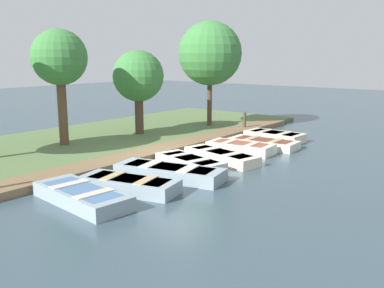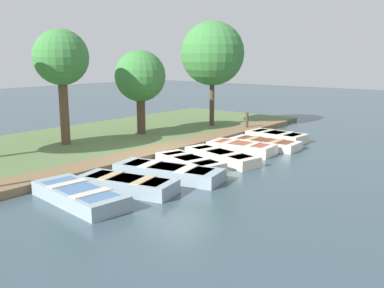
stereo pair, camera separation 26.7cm
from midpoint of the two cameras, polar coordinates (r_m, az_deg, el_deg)
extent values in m
plane|color=#384C56|center=(15.72, -1.64, -2.27)|extent=(80.00, 80.00, 0.00)
cube|color=#567042|center=(19.28, -12.94, 0.32)|extent=(8.00, 24.00, 0.19)
cube|color=brown|center=(16.56, -5.06, -1.17)|extent=(1.20, 20.46, 0.24)
cube|color=#8C9EA8|center=(11.63, -14.15, -6.66)|extent=(3.16, 1.47, 0.39)
cube|color=#4C709E|center=(11.58, -14.19, -5.82)|extent=(2.59, 1.16, 0.03)
cube|color=beige|center=(11.10, -12.64, -6.36)|extent=(0.41, 1.11, 0.03)
cube|color=beige|center=(12.06, -15.63, -5.06)|extent=(0.41, 1.11, 0.03)
cube|color=#8C9EA8|center=(12.34, -8.02, -5.36)|extent=(3.04, 1.73, 0.39)
cube|color=#994C33|center=(12.29, -8.04, -4.56)|extent=(2.48, 1.38, 0.03)
cube|color=tan|center=(12.00, -5.86, -4.76)|extent=(0.52, 1.02, 0.03)
cube|color=tan|center=(12.58, -10.13, -4.11)|extent=(0.52, 1.02, 0.03)
cube|color=#8C9EA8|center=(13.46, -2.64, -3.80)|extent=(3.64, 1.86, 0.39)
cube|color=teal|center=(13.41, -2.65, -3.06)|extent=(2.98, 1.48, 0.03)
cube|color=beige|center=(13.11, -0.12, -3.27)|extent=(0.57, 1.08, 0.03)
cube|color=beige|center=(13.73, -5.06, -2.62)|extent=(0.57, 1.08, 0.03)
cube|color=beige|center=(14.85, 0.19, -2.44)|extent=(2.92, 1.62, 0.33)
cube|color=#6B7F51|center=(14.82, 0.19, -1.88)|extent=(2.39, 1.29, 0.03)
cube|color=beige|center=(14.41, 1.48, -2.16)|extent=(0.48, 0.99, 0.03)
cube|color=beige|center=(15.22, -1.03, -1.42)|extent=(0.48, 0.99, 0.03)
cube|color=beige|center=(15.64, 4.40, -1.68)|extent=(3.20, 1.54, 0.37)
cube|color=#994C33|center=(15.61, 4.41, -1.08)|extent=(2.61, 1.22, 0.03)
cube|color=beige|center=(15.20, 5.94, -1.35)|extent=(0.47, 0.93, 0.03)
cube|color=beige|center=(16.01, 2.97, -0.64)|extent=(0.47, 0.93, 0.03)
cube|color=silver|center=(17.15, 7.04, -0.51)|extent=(2.71, 1.40, 0.39)
cube|color=#994C33|center=(17.12, 7.06, 0.08)|extent=(2.22, 1.10, 0.03)
cube|color=beige|center=(16.90, 8.56, -0.02)|extent=(0.36, 1.08, 0.03)
cube|color=beige|center=(17.34, 5.60, 0.35)|extent=(0.36, 1.08, 0.03)
cube|color=silver|center=(18.28, 10.08, 0.05)|extent=(2.93, 1.34, 0.33)
cube|color=#994C33|center=(18.25, 10.10, 0.52)|extent=(2.40, 1.05, 0.03)
cube|color=tan|center=(18.02, 11.65, 0.40)|extent=(0.34, 1.12, 0.03)
cube|color=tan|center=(18.49, 8.59, 0.79)|extent=(0.34, 1.12, 0.03)
cube|color=beige|center=(19.75, 11.57, 0.96)|extent=(2.67, 1.34, 0.40)
cube|color=teal|center=(19.72, 11.59, 1.48)|extent=(2.18, 1.05, 0.03)
cube|color=beige|center=(19.47, 12.84, 1.38)|extent=(0.32, 1.12, 0.03)
cube|color=beige|center=(19.97, 10.38, 1.74)|extent=(0.32, 1.12, 0.03)
cylinder|color=#47382D|center=(21.83, 7.67, 2.82)|extent=(0.15, 0.15, 0.95)
sphere|color=#47382D|center=(21.76, 7.71, 4.13)|extent=(0.13, 0.13, 0.13)
cylinder|color=brown|center=(18.28, -16.27, 4.21)|extent=(0.37, 0.37, 3.13)
sphere|color=#3D7F3D|center=(18.15, -16.66, 11.04)|extent=(2.23, 2.23, 2.23)
cylinder|color=#4C3828|center=(20.22, -6.43, 4.00)|extent=(0.40, 0.40, 2.24)
sphere|color=#3D7F3D|center=(20.06, -6.55, 9.01)|extent=(2.35, 2.35, 2.35)
cylinder|color=#4C3828|center=(22.51, 3.02, 5.83)|extent=(0.25, 0.25, 3.02)
sphere|color=#3D7F3D|center=(22.39, 3.09, 11.98)|extent=(3.27, 3.27, 3.27)
camera|label=1|loc=(0.13, -89.51, 0.10)|focal=40.00mm
camera|label=2|loc=(0.13, 90.49, -0.10)|focal=40.00mm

